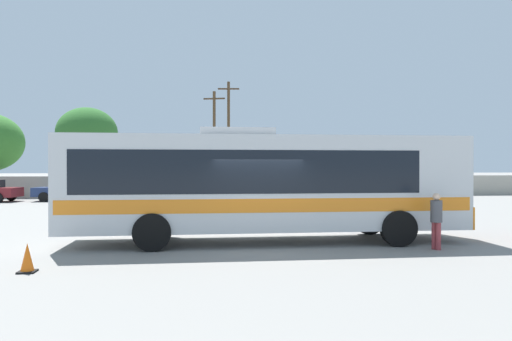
{
  "coord_description": "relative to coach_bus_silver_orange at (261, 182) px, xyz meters",
  "views": [
    {
      "loc": [
        -1.57,
        -13.57,
        2.3
      ],
      "look_at": [
        0.38,
        3.24,
        2.16
      ],
      "focal_mm": 32.87,
      "sensor_mm": 36.0,
      "label": 1
    }
  ],
  "objects": [
    {
      "name": "parked_car_second_dark_blue",
      "position": [
        -10.55,
        18.56,
        -1.08
      ],
      "size": [
        4.61,
        2.21,
        1.42
      ],
      "color": "navy",
      "rests_on": "ground_plane"
    },
    {
      "name": "traffic_cone_on_apron",
      "position": [
        -5.57,
        -3.5,
        -1.53
      ],
      "size": [
        0.36,
        0.36,
        0.64
      ],
      "color": "black",
      "rests_on": "ground_plane"
    },
    {
      "name": "coach_bus_silver_orange",
      "position": [
        0.0,
        0.0,
        0.0
      ],
      "size": [
        11.99,
        2.79,
        3.45
      ],
      "color": "silver",
      "rests_on": "ground_plane"
    },
    {
      "name": "utility_pole_near",
      "position": [
        -0.78,
        24.62,
        2.6
      ],
      "size": [
        1.77,
        0.6,
        8.52
      ],
      "color": "#4C3823",
      "rests_on": "ground_plane"
    },
    {
      "name": "perimeter_wall",
      "position": [
        -0.24,
        21.43,
        -1.04
      ],
      "size": [
        80.0,
        0.3,
        1.6
      ],
      "primitive_type": "cube",
      "color": "#9E998C",
      "rests_on": "ground_plane"
    },
    {
      "name": "roadside_tree_midleft",
      "position": [
        -11.01,
        24.97,
        3.18
      ],
      "size": [
        4.81,
        4.81,
        7.08
      ],
      "color": "brown",
      "rests_on": "ground_plane"
    },
    {
      "name": "parked_car_third_silver",
      "position": [
        -3.69,
        18.4,
        -1.07
      ],
      "size": [
        4.27,
        2.19,
        1.46
      ],
      "color": "#B7BABF",
      "rests_on": "ground_plane"
    },
    {
      "name": "utility_pole_far",
      "position": [
        0.44,
        25.26,
        3.07
      ],
      "size": [
        1.8,
        0.3,
        9.46
      ],
      "color": "#4C3823",
      "rests_on": "ground_plane"
    },
    {
      "name": "attendant_by_bus_door",
      "position": [
        4.65,
        -1.86,
        -0.95
      ],
      "size": [
        0.41,
        0.41,
        1.57
      ],
      "color": "#99383D",
      "rests_on": "ground_plane"
    },
    {
      "name": "ground_plane",
      "position": [
        -0.24,
        9.42,
        -1.84
      ],
      "size": [
        300.0,
        300.0,
        0.0
      ],
      "primitive_type": "plane",
      "color": "gray"
    }
  ]
}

